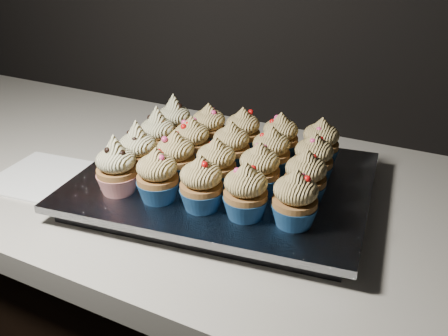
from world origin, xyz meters
name	(u,v)px	position (x,y,z in m)	size (l,w,h in m)	color
worktop	(318,217)	(0.00, 1.70, 0.88)	(2.44, 0.64, 0.04)	silver
napkin	(43,177)	(-0.46, 1.57, 0.90)	(0.16, 0.16, 0.00)	white
baking_tray	(224,189)	(-0.15, 1.66, 0.91)	(0.43, 0.32, 0.02)	black
foil_lining	(224,180)	(-0.15, 1.66, 0.93)	(0.46, 0.36, 0.01)	silver
cupcake_0	(117,168)	(-0.27, 1.55, 0.97)	(0.06, 0.06, 0.10)	red
cupcake_1	(157,177)	(-0.20, 1.55, 0.97)	(0.06, 0.06, 0.08)	navy
cupcake_2	(201,184)	(-0.13, 1.56, 0.97)	(0.06, 0.06, 0.08)	navy
cupcake_3	(246,192)	(-0.07, 1.57, 0.97)	(0.06, 0.06, 0.08)	navy
cupcake_4	(295,200)	(0.00, 1.58, 0.97)	(0.06, 0.06, 0.08)	navy
cupcake_5	(138,152)	(-0.28, 1.61, 0.97)	(0.06, 0.06, 0.10)	red
cupcake_6	(176,157)	(-0.22, 1.62, 0.97)	(0.06, 0.06, 0.08)	navy
cupcake_7	(216,165)	(-0.15, 1.63, 0.97)	(0.06, 0.06, 0.08)	navy
cupcake_8	(259,170)	(-0.08, 1.64, 0.97)	(0.06, 0.06, 0.08)	navy
cupcake_9	(305,178)	(-0.01, 1.65, 0.97)	(0.06, 0.06, 0.08)	navy
cupcake_10	(158,136)	(-0.29, 1.68, 0.97)	(0.06, 0.06, 0.10)	red
cupcake_11	(192,142)	(-0.22, 1.69, 0.97)	(0.06, 0.06, 0.08)	navy
cupcake_12	(231,147)	(-0.16, 1.70, 0.97)	(0.06, 0.06, 0.08)	navy
cupcake_13	(271,153)	(-0.09, 1.71, 0.97)	(0.06, 0.06, 0.08)	navy
cupcake_14	(313,160)	(-0.02, 1.71, 0.97)	(0.06, 0.06, 0.08)	navy
cupcake_15	(174,122)	(-0.30, 1.75, 0.97)	(0.06, 0.06, 0.10)	red
cupcake_16	(209,128)	(-0.23, 1.76, 0.97)	(0.06, 0.06, 0.08)	navy
cupcake_17	(243,132)	(-0.17, 1.77, 0.97)	(0.06, 0.06, 0.08)	navy
cupcake_18	(280,138)	(-0.10, 1.77, 0.97)	(0.06, 0.06, 0.08)	navy
cupcake_19	(321,143)	(-0.03, 1.78, 0.97)	(0.06, 0.06, 0.08)	navy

